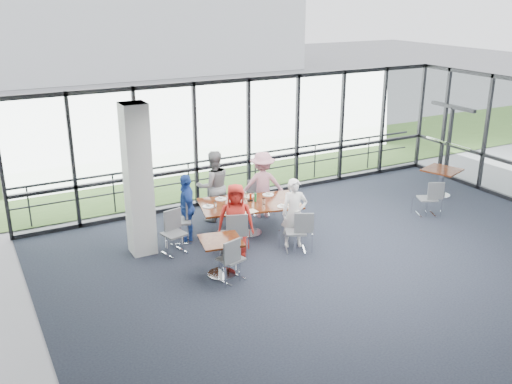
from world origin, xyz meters
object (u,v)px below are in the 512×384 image
main_table (250,207)px  diner_end (187,207)px  chair_spare_lb (174,234)px  diner_near_left (236,220)px  chair_main_nl (230,235)px  diner_far_right (263,185)px  chair_main_fr (261,198)px  chair_main_end (180,221)px  diner_near_right (294,213)px  chair_spare_la (231,259)px  diner_far_left (214,186)px  structural_column (138,180)px  side_table_right (442,173)px  chair_spare_r (427,199)px  chair_main_nr (296,232)px  side_table_left (221,246)px  chair_main_fl (219,203)px

main_table → diner_end: 1.42m
diner_end → chair_spare_lb: bearing=-29.3°
diner_near_left → chair_main_nl: bearing=-138.6°
diner_far_right → diner_end: diner_far_right is taller
chair_main_fr → main_table: bearing=72.6°
chair_main_fr → diner_end: bearing=37.4°
chair_main_fr → chair_main_end: (-2.37, -0.60, 0.07)m
diner_near_left → chair_main_nl: (-0.16, -0.05, -0.30)m
diner_near_right → chair_main_end: bearing=167.8°
chair_main_end → main_table: bearing=98.3°
diner_near_left → diner_far_right: 2.23m
chair_spare_la → diner_far_left: bearing=54.1°
chair_main_fr → chair_main_end: 2.45m
structural_column → side_table_right: size_ratio=2.86×
chair_spare_lb → chair_spare_r: chair_spare_lb is taller
chair_spare_lb → diner_far_right: bearing=-173.7°
diner_near_right → chair_main_fr: 2.04m
diner_near_right → diner_near_left: bearing=-168.9°
diner_near_left → diner_far_left: (0.38, 1.95, 0.09)m
diner_near_left → chair_spare_lb: size_ratio=1.73×
main_table → diner_near_left: (-0.76, -0.81, 0.13)m
diner_far_right → chair_main_fr: (0.04, 0.14, -0.40)m
diner_near_right → diner_end: (-1.90, 1.45, -0.00)m
chair_main_nr → chair_spare_lb: bearing=-179.1°
chair_main_end → chair_spare_r: (5.95, -1.41, -0.06)m
chair_spare_la → chair_spare_lb: size_ratio=0.99×
chair_main_fr → chair_spare_lb: bearing=46.1°
side_table_left → diner_near_right: diner_near_right is taller
chair_main_end → chair_spare_la: (0.20, -2.16, -0.05)m
side_table_left → chair_spare_la: (0.07, -0.28, -0.17)m
side_table_right → chair_main_nl: (-6.67, -0.69, -0.16)m
side_table_left → chair_main_nl: chair_main_nl is taller
chair_spare_r → chair_main_fl: bearing=178.8°
diner_near_right → chair_spare_r: 3.87m
chair_main_fl → chair_main_fr: bearing=175.9°
diner_far_left → diner_far_right: diner_far_left is taller
chair_main_end → chair_spare_la: 2.17m
diner_end → chair_main_nl: (0.45, -1.26, -0.28)m
chair_main_fl → chair_spare_la: bearing=74.9°
side_table_right → diner_near_right: 5.29m
chair_main_fl → chair_main_end: size_ratio=0.84×
diner_end → chair_spare_la: 2.24m
side_table_left → side_table_right: 7.31m
main_table → side_table_right: 5.75m
chair_main_nl → chair_spare_la: bearing=-96.0°
diner_far_right → structural_column: bearing=32.7°
diner_far_left → chair_main_end: size_ratio=1.78×
chair_spare_la → chair_spare_lb: chair_spare_lb is taller
diner_far_right → chair_main_fr: size_ratio=1.97×
main_table → chair_main_nr: size_ratio=2.79×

